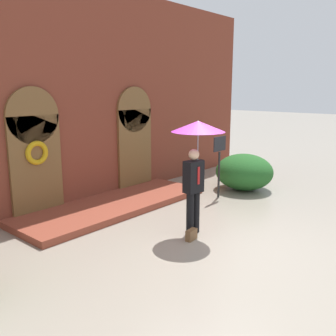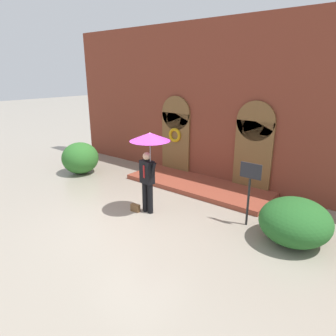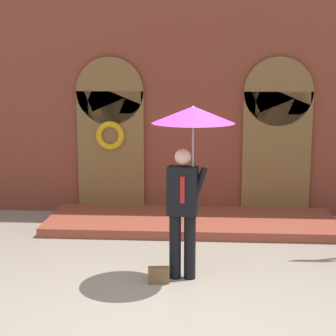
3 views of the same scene
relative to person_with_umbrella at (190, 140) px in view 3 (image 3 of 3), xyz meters
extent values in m
plane|color=gray|center=(-0.04, -0.50, -1.91)|extent=(80.00, 80.00, 0.00)
cube|color=brown|center=(-0.04, 3.70, 0.89)|extent=(14.00, 0.50, 5.60)
cube|color=brown|center=(-1.64, 3.41, -0.71)|extent=(1.30, 0.08, 2.40)
cylinder|color=brown|center=(-1.64, 3.41, 0.49)|extent=(1.30, 0.08, 1.30)
cube|color=brown|center=(1.56, 3.41, -0.71)|extent=(1.30, 0.08, 2.40)
cylinder|color=brown|center=(1.56, 3.41, 0.49)|extent=(1.30, 0.08, 1.30)
torus|color=#C69314|center=(-1.64, 3.34, -0.36)|extent=(0.56, 0.12, 0.56)
cube|color=brown|center=(-0.04, 2.55, -1.83)|extent=(5.20, 1.80, 0.16)
cylinder|color=black|center=(-0.20, 0.00, -1.46)|extent=(0.16, 0.16, 0.90)
cylinder|color=black|center=(0.00, 0.00, -1.46)|extent=(0.16, 0.16, 0.90)
cube|color=black|center=(-0.10, 0.00, -0.68)|extent=(0.43, 0.29, 0.66)
cube|color=#A51919|center=(-0.10, -0.13, -0.64)|extent=(0.06, 0.02, 0.36)
sphere|color=tan|center=(-0.10, 0.00, -0.22)|extent=(0.22, 0.22, 0.22)
cylinder|color=black|center=(0.12, 0.00, -0.58)|extent=(0.22, 0.09, 0.46)
cylinder|color=gray|center=(0.03, 0.00, -0.26)|extent=(0.02, 0.02, 0.98)
cone|color=#992893|center=(0.03, 0.00, 0.34)|extent=(1.10, 1.10, 0.22)
cone|color=white|center=(0.03, 0.00, 0.35)|extent=(0.61, 0.61, 0.20)
cube|color=brown|center=(-0.41, -0.20, -1.80)|extent=(0.29, 0.15, 0.22)
camera|label=1|loc=(-6.09, -4.47, 1.10)|focal=40.00mm
camera|label=2|loc=(5.28, -5.88, 1.98)|focal=32.00mm
camera|label=3|loc=(0.19, -7.32, 0.97)|focal=60.00mm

